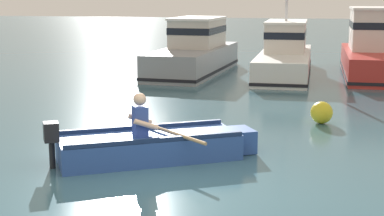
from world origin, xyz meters
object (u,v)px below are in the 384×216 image
(rowboat_with_person, at_px, (153,145))
(moored_boat_grey, at_px, (195,52))
(moored_boat_white, at_px, (285,55))
(mooring_buoy, at_px, (322,113))
(moored_boat_red, at_px, (372,51))

(rowboat_with_person, height_order, moored_boat_grey, moored_boat_grey)
(moored_boat_white, relative_size, mooring_buoy, 13.75)
(rowboat_with_person, xyz_separation_m, moored_boat_red, (4.64, 11.92, 0.61))
(moored_boat_red, bearing_deg, rowboat_with_person, -111.27)
(moored_boat_grey, bearing_deg, rowboat_with_person, -82.08)
(rowboat_with_person, bearing_deg, moored_boat_grey, 97.92)
(moored_boat_grey, bearing_deg, mooring_buoy, -60.13)
(moored_boat_white, distance_m, mooring_buoy, 8.15)
(rowboat_with_person, distance_m, moored_boat_grey, 11.47)
(moored_boat_white, bearing_deg, moored_boat_red, 6.23)
(moored_boat_white, height_order, moored_boat_red, moored_boat_white)
(moored_boat_red, height_order, mooring_buoy, moored_boat_red)
(moored_boat_white, xyz_separation_m, mooring_buoy, (1.25, -8.04, -0.45))
(moored_boat_grey, xyz_separation_m, moored_boat_white, (3.23, 0.25, -0.04))
(moored_boat_white, relative_size, moored_boat_red, 1.11)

